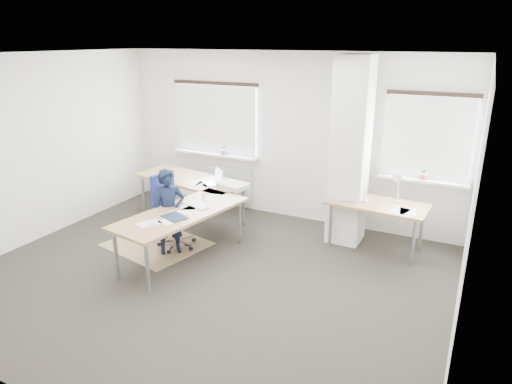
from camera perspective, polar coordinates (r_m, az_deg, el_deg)
The scene contains 8 objects.
ground at distance 6.16m, azimuth -6.18°, elevation -10.38°, with size 6.00×6.00×0.00m, color #292421.
room_shell at distance 5.82m, azimuth -2.84°, elevation 6.40°, with size 6.04×5.04×2.82m.
floor_mat at distance 7.16m, azimuth -12.28°, elevation -6.37°, with size 1.37×1.16×0.01m, color #937C50.
white_crate at distance 8.58m, azimuth -8.85°, elevation -0.82°, with size 0.51×0.35×0.30m, color white.
desk_main at distance 7.05m, azimuth -8.33°, elevation -0.48°, with size 2.40×2.98×0.96m.
desk_side at distance 6.81m, azimuth 14.88°, elevation -1.69°, with size 1.45×0.80×1.22m.
task_chair at distance 6.94m, azimuth -10.15°, elevation -4.29°, with size 0.61×0.60×1.11m.
person at distance 6.62m, azimuth -10.80°, elevation -2.50°, with size 0.46×0.30×1.26m, color black.
Camera 1 is at (2.97, -4.50, 2.98)m, focal length 32.00 mm.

